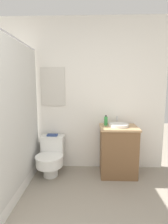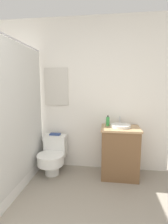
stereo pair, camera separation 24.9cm
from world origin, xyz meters
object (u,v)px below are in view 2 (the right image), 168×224
sink (120,126)px  book_on_tank (55,134)px  soap_bottle (108,121)px  toilet (53,155)px

sink → book_on_tank: (-1.07, 0.09, -0.20)m
sink → book_on_tank: bearing=175.4°
soap_bottle → book_on_tank: (-0.87, 0.02, -0.25)m
toilet → soap_bottle: 1.04m
soap_bottle → sink: bearing=-17.9°
sink → book_on_tank: sink is taller
sink → book_on_tank: 1.09m
toilet → book_on_tank: size_ratio=3.48×
soap_bottle → book_on_tank: soap_bottle is taller
toilet → soap_bottle: soap_bottle is taller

